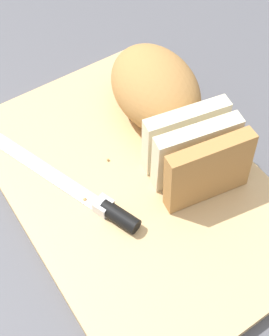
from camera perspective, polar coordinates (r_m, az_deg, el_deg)
name	(u,v)px	position (r m, az deg, el deg)	size (l,w,h in m)	color
ground_plane	(134,189)	(0.63, 0.00, -2.66)	(3.00, 3.00, 0.00)	#4C4C51
cutting_board	(134,185)	(0.62, 0.00, -2.16)	(0.46, 0.31, 0.02)	tan
bread_loaf	(165,104)	(0.64, 3.85, 8.01)	(0.27, 0.15, 0.09)	#A8753D
bread_knife	(91,199)	(0.59, -5.42, -3.87)	(0.26, 0.12, 0.02)	silver
crumb_near_knife	(85,200)	(0.59, -6.22, -3.94)	(0.01, 0.01, 0.01)	tan
crumb_near_loaf	(108,160)	(0.63, -3.33, 1.05)	(0.00, 0.00, 0.00)	tan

